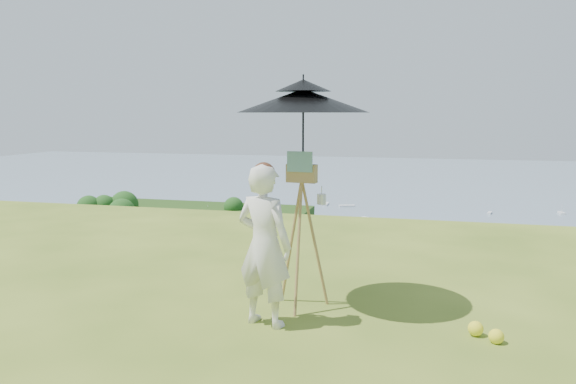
% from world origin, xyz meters
% --- Properties ---
extents(ground, '(14.00, 14.00, 0.00)m').
position_xyz_m(ground, '(0.00, 0.00, 0.00)').
color(ground, '#52681D').
rests_on(ground, ground).
extents(shoreline_tier, '(170.00, 28.00, 8.00)m').
position_xyz_m(shoreline_tier, '(0.00, 75.00, -36.00)').
color(shoreline_tier, '#6C6157').
rests_on(shoreline_tier, bay_water).
extents(bay_water, '(700.00, 700.00, 0.00)m').
position_xyz_m(bay_water, '(0.00, 240.00, -34.00)').
color(bay_water, gray).
rests_on(bay_water, ground).
extents(peninsula, '(90.00, 60.00, 12.00)m').
position_xyz_m(peninsula, '(-75.00, 155.00, -29.00)').
color(peninsula, '#1C390F').
rests_on(peninsula, bay_water).
extents(slope_trees, '(110.00, 50.00, 6.00)m').
position_xyz_m(slope_trees, '(0.00, 35.00, -15.00)').
color(slope_trees, '#194414').
rests_on(slope_trees, forest_slope).
extents(harbor_town, '(110.00, 22.00, 5.00)m').
position_xyz_m(harbor_town, '(0.00, 75.00, -29.50)').
color(harbor_town, white).
rests_on(harbor_town, shoreline_tier).
extents(moored_boats, '(140.00, 140.00, 0.70)m').
position_xyz_m(moored_boats, '(-12.50, 161.00, -33.65)').
color(moored_boats, silver).
rests_on(moored_boats, bay_water).
extents(wildflowers, '(10.00, 10.50, 0.12)m').
position_xyz_m(wildflowers, '(0.00, 0.25, 0.06)').
color(wildflowers, yellow).
rests_on(wildflowers, ground).
extents(painter, '(0.64, 0.51, 1.54)m').
position_xyz_m(painter, '(1.16, 1.16, 0.77)').
color(painter, silver).
rests_on(painter, ground).
extents(field_easel, '(0.69, 0.69, 1.62)m').
position_xyz_m(field_easel, '(1.39, 1.73, 0.81)').
color(field_easel, '#A17243').
rests_on(field_easel, ground).
extents(sun_umbrella, '(1.66, 1.66, 1.05)m').
position_xyz_m(sun_umbrella, '(1.39, 1.75, 1.86)').
color(sun_umbrella, black).
rests_on(sun_umbrella, field_easel).
extents(painter_cap, '(0.21, 0.25, 0.10)m').
position_xyz_m(painter_cap, '(1.16, 1.16, 1.50)').
color(painter_cap, '#CA6F77').
rests_on(painter_cap, painter).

